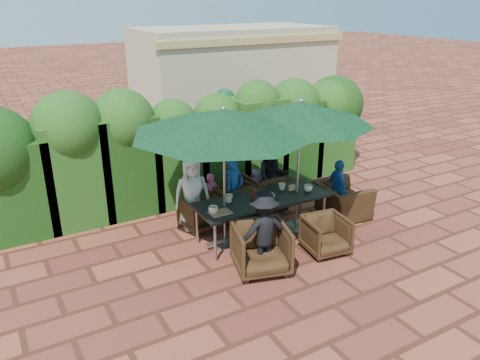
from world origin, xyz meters
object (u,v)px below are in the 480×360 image
chair_far_left (200,210)px  chair_near_left (261,246)px  chair_far_mid (233,199)px  chair_end_right (342,195)px  dining_table (262,202)px  chair_near_right (326,233)px  umbrella_left (224,121)px  umbrella_right (301,113)px  chair_far_right (266,189)px

chair_far_left → chair_near_left: chair_near_left is taller
chair_near_left → chair_far_mid: bearing=89.5°
chair_far_mid → chair_end_right: size_ratio=0.77×
dining_table → chair_near_right: 1.24m
umbrella_left → chair_far_left: 2.05m
dining_table → chair_near_left: chair_near_left is taller
umbrella_right → chair_near_left: bearing=-146.1°
umbrella_left → chair_end_right: 3.12m
chair_end_right → chair_near_right: bearing=135.5°
chair_far_left → chair_near_left: 1.84m
chair_far_mid → chair_near_right: (0.70, -1.96, -0.03)m
chair_far_left → chair_far_right: bearing=-179.0°
dining_table → chair_near_left: size_ratio=2.87×
umbrella_left → chair_far_right: size_ratio=3.79×
chair_far_mid → chair_end_right: (1.91, -0.98, 0.05)m
chair_end_right → chair_far_right: bearing=51.8°
umbrella_left → chair_end_right: size_ratio=3.02×
chair_far_mid → chair_near_right: size_ratio=1.10×
chair_far_left → chair_near_right: chair_near_right is taller
chair_near_left → chair_near_right: (1.26, -0.06, -0.07)m
dining_table → chair_near_left: bearing=-123.0°
chair_far_right → chair_near_left: size_ratio=0.94×
umbrella_right → chair_near_right: bearing=-94.2°
dining_table → umbrella_left: size_ratio=0.81×
chair_far_left → chair_far_mid: (0.75, 0.07, 0.04)m
chair_far_mid → chair_end_right: chair_end_right is taller
chair_far_right → chair_near_right: chair_far_right is taller
chair_far_left → chair_near_right: bearing=122.5°
chair_near_left → chair_end_right: bearing=36.3°
chair_far_mid → chair_near_left: (-0.56, -1.90, 0.04)m
umbrella_right → chair_far_mid: 2.23m
chair_near_right → chair_far_left: bearing=135.4°
dining_table → chair_near_right: dining_table is taller
dining_table → chair_far_mid: (-0.06, 0.95, -0.29)m
dining_table → umbrella_left: 1.70m
chair_far_left → chair_end_right: 2.81m
umbrella_right → chair_far_left: umbrella_right is taller
dining_table → chair_end_right: bearing=-0.8°
umbrella_right → chair_far_left: bearing=148.1°
dining_table → chair_near_right: (0.64, -1.00, -0.33)m
chair_far_mid → chair_near_left: 1.98m
umbrella_right → chair_far_right: umbrella_right is taller
umbrella_left → chair_far_mid: size_ratio=3.94×
chair_far_left → chair_far_mid: bearing=-179.8°
chair_far_left → chair_far_mid: size_ratio=0.90×
chair_far_right → chair_near_right: (-0.12, -2.05, -0.05)m
chair_far_mid → chair_far_right: bearing=177.1°
chair_far_right → chair_near_right: bearing=88.1°
chair_far_right → chair_near_left: (-1.38, -1.99, 0.03)m
umbrella_left → umbrella_right: bearing=-4.8°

